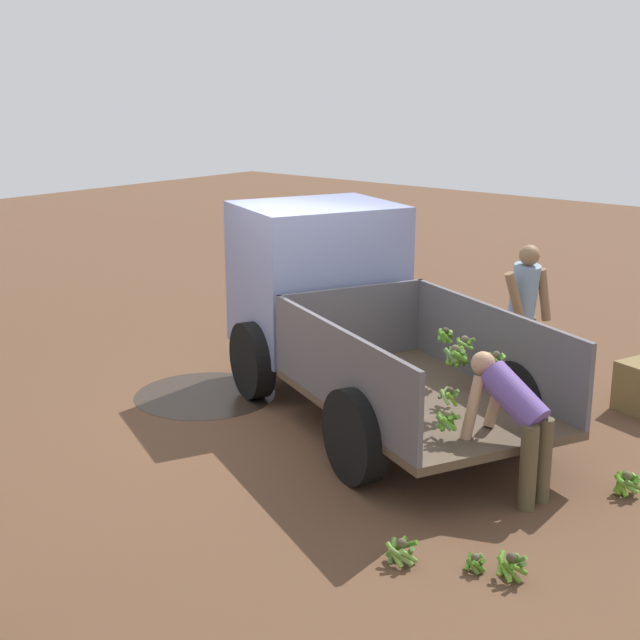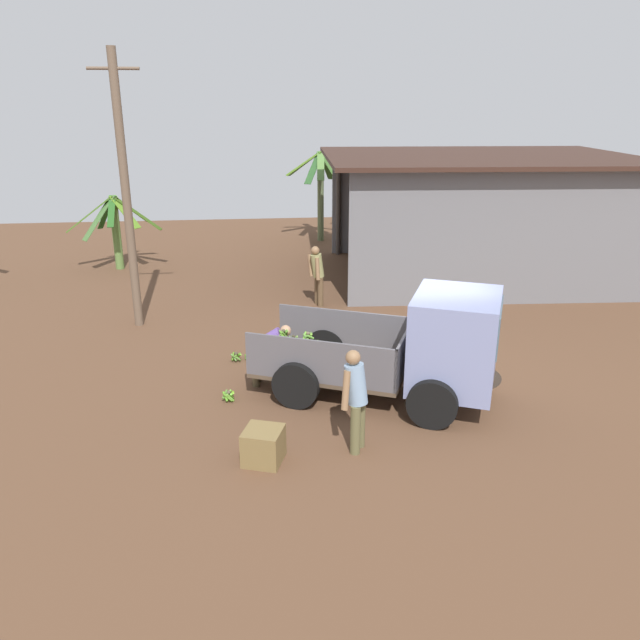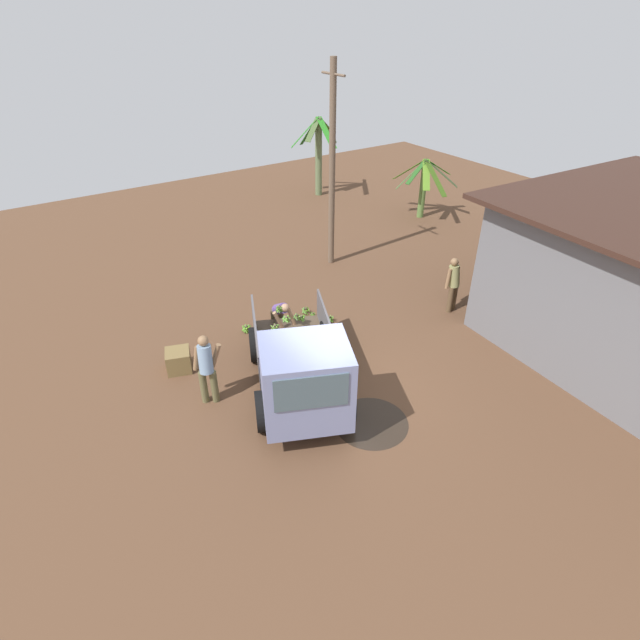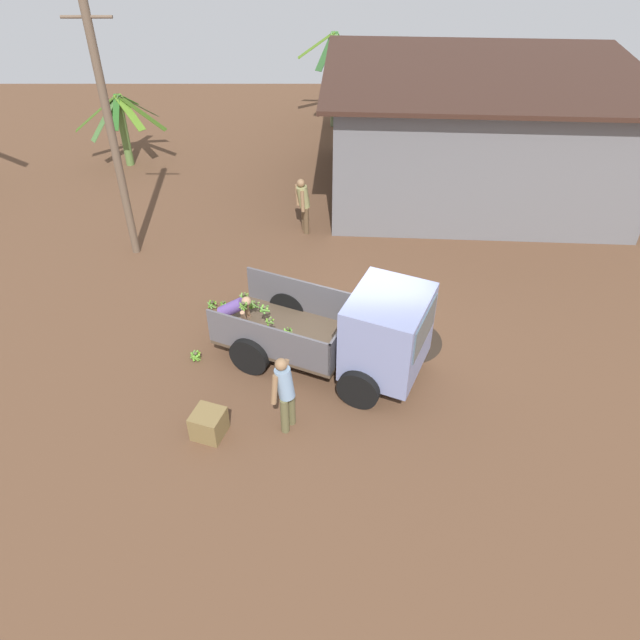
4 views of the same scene
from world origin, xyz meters
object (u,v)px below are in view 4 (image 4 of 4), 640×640
Objects in this scene: person_foreground_visitor at (285,391)px; wooden_crate_0 at (209,424)px; person_bystander_near_shed at (303,203)px; banana_bunch_on_ground_0 at (196,356)px; utility_pole at (112,137)px; banana_bunch_on_ground_1 at (212,304)px; person_worker_loading at (232,314)px; banana_bunch_on_ground_2 at (244,297)px; cargo_truck at (366,333)px; banana_bunch_on_ground_3 at (223,304)px.

person_foreground_visitor reaches higher than wooden_crate_0.
banana_bunch_on_ground_0 is (-2.21, -5.44, -0.78)m from person_bystander_near_shed.
utility_pole is 4.67m from banana_bunch_on_ground_1.
utility_pole is at bearing 117.73° from banana_bunch_on_ground_0.
utility_pole reaches higher than wooden_crate_0.
wooden_crate_0 is at bearing -86.23° from person_worker_loading.
wooden_crate_0 is at bearing -93.27° from banana_bunch_on_ground_2.
person_foreground_visitor is (4.33, -6.27, -2.28)m from utility_pole.
banana_bunch_on_ground_0 is (-3.59, 0.42, -0.97)m from cargo_truck.
person_worker_loading is (3.05, -3.72, -2.48)m from utility_pole.
person_bystander_near_shed is 9.15× the size of banana_bunch_on_ground_3.
cargo_truck is at bearing -13.74° from person_worker_loading.
wooden_crate_0 is (-1.44, -0.20, -0.66)m from person_foreground_visitor.
utility_pole is at bearing -2.70° from person_bystander_near_shed.
banana_bunch_on_ground_0 is 1.44× the size of banana_bunch_on_ground_3.
banana_bunch_on_ground_1 is 3.96m from wooden_crate_0.
person_bystander_near_shed is 3.64m from banana_bunch_on_ground_2.
person_foreground_visitor is at bearing -56.27° from person_worker_loading.
banana_bunch_on_ground_3 is at bearing -37.73° from person_foreground_visitor.
banana_bunch_on_ground_2 is 0.45× the size of wooden_crate_0.
person_worker_loading is 4.76× the size of banana_bunch_on_ground_0.
cargo_truck is 26.28× the size of banana_bunch_on_ground_3.
utility_pole is 25.87× the size of banana_bunch_on_ground_1.
cargo_truck is at bearing -32.95° from banana_bunch_on_ground_1.
banana_bunch_on_ground_1 is at bearing -34.19° from person_foreground_visitor.
cargo_truck is at bearing -39.18° from utility_pole.
banana_bunch_on_ground_3 is (-3.24, 2.34, -1.01)m from cargo_truck.
person_foreground_visitor is 1.60m from wooden_crate_0.
banana_bunch_on_ground_1 is at bearing 97.02° from wooden_crate_0.
banana_bunch_on_ground_1 is 0.80m from banana_bunch_on_ground_2.
person_worker_loading is 1.17m from banana_bunch_on_ground_0.
banana_bunch_on_ground_1 is 1.38× the size of banana_bunch_on_ground_3.
banana_bunch_on_ground_2 is at bearing -35.29° from utility_pole.
cargo_truck is 2.77× the size of person_foreground_visitor.
cargo_truck is at bearing 29.00° from wooden_crate_0.
person_bystander_near_shed is at bearing 67.15° from banana_bunch_on_ground_2.
wooden_crate_0 is (-1.62, -7.53, -0.63)m from person_bystander_near_shed.
person_worker_loading is at bearing -72.52° from banana_bunch_on_ground_3.
banana_bunch_on_ground_1 is (-0.64, 1.18, -0.61)m from person_worker_loading.
utility_pole is at bearing 144.71° from banana_bunch_on_ground_2.
person_worker_loading is at bearing -61.32° from banana_bunch_on_ground_1.
utility_pole is 5.20× the size of person_worker_loading.
person_bystander_near_shed is 6.36× the size of banana_bunch_on_ground_0.
cargo_truck reaches higher than person_bystander_near_shed.
banana_bunch_on_ground_2 is 0.54m from banana_bunch_on_ground_3.
banana_bunch_on_ground_2 is (-2.76, 2.59, -0.98)m from cargo_truck.
wooden_crate_0 is at bearing -65.93° from utility_pole.
utility_pole is (-5.90, 4.80, 2.12)m from cargo_truck.
cargo_truck is 4.27m from banana_bunch_on_ground_1.
person_bystander_near_shed is (0.18, 7.33, -0.03)m from person_foreground_visitor.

